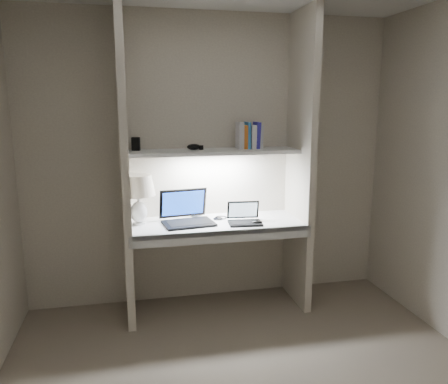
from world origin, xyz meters
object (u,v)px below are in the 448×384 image
object	(u,v)px
laptop_netbook	(244,218)
book_row	(249,136)
speaker	(195,209)
laptop_main	(187,216)
table_lamp	(138,191)

from	to	relation	value
laptop_netbook	book_row	world-z (taller)	book_row
laptop_netbook	speaker	xyz separation A→B (m)	(-0.36, 0.31, 0.02)
laptop_main	book_row	size ratio (longest dim) A/B	2.00
speaker	book_row	xyz separation A→B (m)	(0.46, -0.08, 0.64)
laptop_netbook	table_lamp	bearing A→B (deg)	176.00
book_row	speaker	bearing A→B (deg)	169.94
table_lamp	laptop_main	world-z (taller)	table_lamp
laptop_main	laptop_netbook	xyz separation A→B (m)	(0.47, -0.11, -0.02)
laptop_main	laptop_netbook	distance (m)	0.48
laptop_netbook	speaker	bearing A→B (deg)	144.98
table_lamp	book_row	bearing A→B (deg)	5.25
table_lamp	speaker	xyz separation A→B (m)	(0.49, 0.17, -0.21)
speaker	table_lamp	bearing A→B (deg)	-179.52
laptop_netbook	book_row	size ratio (longest dim) A/B	1.28
laptop_netbook	book_row	bearing A→B (deg)	72.18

